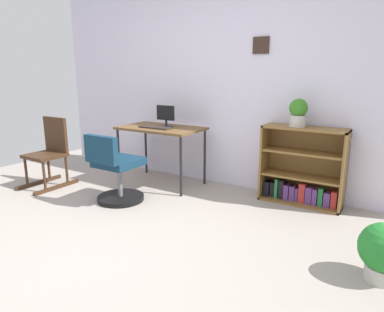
# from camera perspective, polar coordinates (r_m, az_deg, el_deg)

# --- Properties ---
(ground_plane) EXTENTS (6.24, 6.24, 0.00)m
(ground_plane) POSITION_cam_1_polar(r_m,az_deg,el_deg) (3.03, -15.57, -14.56)
(ground_plane) COLOR #9E948B
(wall_back) EXTENTS (5.20, 0.12, 2.48)m
(wall_back) POSITION_cam_1_polar(r_m,az_deg,el_deg) (4.40, 4.73, 11.43)
(wall_back) COLOR silver
(wall_back) RESTS_ON ground_plane
(desk) EXTENTS (1.04, 0.62, 0.74)m
(desk) POSITION_cam_1_polar(r_m,az_deg,el_deg) (4.37, -5.14, 4.03)
(desk) COLOR brown
(desk) RESTS_ON ground_plane
(monitor) EXTENTS (0.26, 0.18, 0.27)m
(monitor) POSITION_cam_1_polar(r_m,az_deg,el_deg) (4.34, -4.36, 6.49)
(monitor) COLOR #262628
(monitor) RESTS_ON desk
(keyboard) EXTENTS (0.43, 0.14, 0.02)m
(keyboard) POSITION_cam_1_polar(r_m,az_deg,el_deg) (4.27, -6.04, 4.70)
(keyboard) COLOR #2E2720
(keyboard) RESTS_ON desk
(office_chair) EXTENTS (0.52, 0.55, 0.77)m
(office_chair) POSITION_cam_1_polar(r_m,az_deg,el_deg) (3.87, -12.44, -2.75)
(office_chair) COLOR black
(office_chair) RESTS_ON ground_plane
(rocking_chair) EXTENTS (0.42, 0.64, 0.86)m
(rocking_chair) POSITION_cam_1_polar(r_m,az_deg,el_deg) (4.69, -22.39, 0.69)
(rocking_chair) COLOR #3D2616
(rocking_chair) RESTS_ON ground_plane
(bookshelf_low) EXTENTS (0.87, 0.30, 0.85)m
(bookshelf_low) POSITION_cam_1_polar(r_m,az_deg,el_deg) (3.96, 17.74, -2.34)
(bookshelf_low) COLOR brown
(bookshelf_low) RESTS_ON ground_plane
(potted_plant_on_shelf) EXTENTS (0.19, 0.19, 0.29)m
(potted_plant_on_shelf) POSITION_cam_1_polar(r_m,az_deg,el_deg) (3.80, 17.10, 6.91)
(potted_plant_on_shelf) COLOR #B7B2A8
(potted_plant_on_shelf) RESTS_ON bookshelf_low
(potted_plant_floor) EXTENTS (0.34, 0.34, 0.42)m
(potted_plant_floor) POSITION_cam_1_polar(r_m,az_deg,el_deg) (2.76, 29.10, -13.48)
(potted_plant_floor) COLOR #B7B2A8
(potted_plant_floor) RESTS_ON ground_plane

